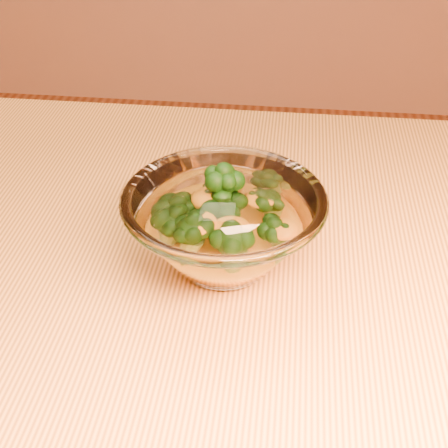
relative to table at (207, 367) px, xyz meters
name	(u,v)px	position (x,y,z in m)	size (l,w,h in m)	color
table	(207,367)	(0.00, 0.00, 0.00)	(1.20, 0.80, 0.75)	gold
glass_bowl	(224,228)	(0.01, 0.05, 0.14)	(0.19, 0.19, 0.09)	white
cheese_sauce	(224,242)	(0.01, 0.05, 0.13)	(0.11, 0.11, 0.03)	orange
broccoli_heap	(222,216)	(0.01, 0.05, 0.16)	(0.12, 0.13, 0.08)	black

